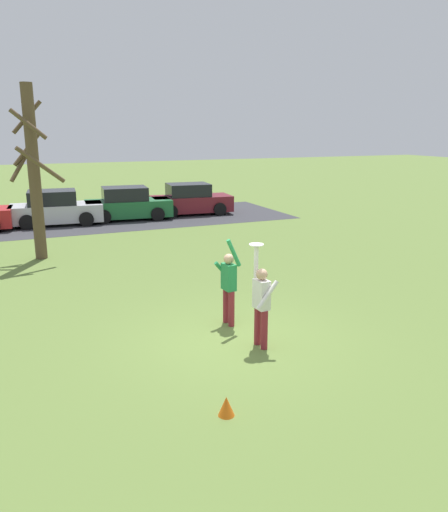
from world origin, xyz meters
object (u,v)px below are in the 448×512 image
(person_defender, at_px, (229,283))
(bare_tree_tall, at_px, (34,170))
(person_catcher, at_px, (261,301))
(parked_car_maroon, at_px, (190,200))
(parked_car_green, at_px, (128,205))
(field_cone_orange, at_px, (226,406))
(parked_car_silver, at_px, (55,209))
(frisbee_disc, at_px, (256,245))

(person_defender, bearing_deg, bare_tree_tall, -161.15)
(person_catcher, xyz_separation_m, bare_tree_tall, (-3.62, 9.44, 2.03))
(parked_car_maroon, bearing_deg, person_defender, -101.13)
(person_catcher, bearing_deg, parked_car_green, -7.72)
(parked_car_green, distance_m, field_cone_orange, 18.19)
(parked_car_green, distance_m, parked_car_maroon, 3.37)
(parked_car_green, bearing_deg, bare_tree_tall, -119.43)
(person_catcher, distance_m, bare_tree_tall, 10.31)
(parked_car_silver, bearing_deg, parked_car_green, 6.39)
(parked_car_maroon, xyz_separation_m, field_cone_orange, (-5.88, -18.27, -0.57))
(person_catcher, relative_size, person_defender, 1.02)
(frisbee_disc, height_order, field_cone_orange, frisbee_disc)
(parked_car_green, xyz_separation_m, field_cone_orange, (-2.51, -18.01, -0.57))
(parked_car_maroon, height_order, field_cone_orange, parked_car_maroon)
(parked_car_silver, bearing_deg, person_defender, -75.38)
(person_defender, xyz_separation_m, parked_car_maroon, (4.32, 14.82, -0.25))
(frisbee_disc, distance_m, field_cone_orange, 3.43)
(parked_car_silver, distance_m, field_cone_orange, 17.96)
(parked_car_maroon, distance_m, field_cone_orange, 19.20)
(parked_car_maroon, bearing_deg, frisbee_disc, -99.70)
(person_catcher, distance_m, parked_car_silver, 16.05)
(frisbee_disc, relative_size, parked_car_green, 0.07)
(parked_car_green, bearing_deg, field_cone_orange, -92.81)
(person_catcher, distance_m, frisbee_disc, 1.13)
(person_defender, height_order, field_cone_orange, person_defender)
(parked_car_silver, relative_size, parked_car_maroon, 1.00)
(bare_tree_tall, bearing_deg, person_catcher, -69.00)
(frisbee_disc, xyz_separation_m, parked_car_maroon, (4.23, 15.97, -1.37))
(person_defender, xyz_separation_m, parked_car_green, (0.96, 14.55, -0.25))
(parked_car_silver, height_order, parked_car_green, same)
(person_defender, relative_size, parked_car_green, 0.48)
(parked_car_silver, xyz_separation_m, parked_car_maroon, (6.74, 0.34, 0.00))
(frisbee_disc, height_order, parked_car_silver, frisbee_disc)
(field_cone_orange, bearing_deg, bare_tree_tall, 99.64)
(parked_car_maroon, bearing_deg, parked_car_silver, -171.96)
(person_catcher, distance_m, parked_car_maroon, 16.73)
(person_catcher, height_order, frisbee_disc, frisbee_disc)
(parked_car_maroon, height_order, bare_tree_tall, bare_tree_tall)
(parked_car_silver, bearing_deg, frisbee_disc, -75.73)
(person_catcher, relative_size, parked_car_maroon, 0.49)
(person_defender, distance_m, bare_tree_tall, 9.02)
(person_defender, relative_size, parked_car_maroon, 0.48)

